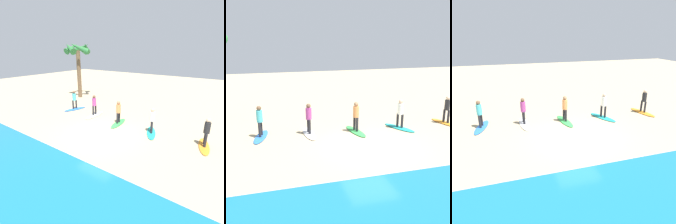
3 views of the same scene
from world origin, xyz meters
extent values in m
plane|color=tan|center=(0.00, 0.00, 0.00)|extent=(60.00, 60.00, 0.00)
ellipsoid|color=orange|center=(-5.80, -2.01, 0.04)|extent=(1.05, 2.17, 0.09)
cylinder|color=#232328|center=(-5.83, -1.86, 0.48)|extent=(0.14, 0.14, 0.78)
cylinder|color=#232328|center=(-5.76, -2.17, 0.48)|extent=(0.14, 0.14, 0.78)
cylinder|color=#262628|center=(-5.80, -2.01, 1.18)|extent=(0.32, 0.32, 0.62)
sphere|color=beige|center=(-5.80, -2.01, 1.61)|extent=(0.24, 0.24, 0.24)
ellipsoid|color=teal|center=(-2.62, -1.96, 0.04)|extent=(1.39, 2.14, 0.09)
cylinder|color=#232328|center=(-2.69, -1.81, 0.48)|extent=(0.14, 0.14, 0.78)
cylinder|color=#232328|center=(-2.55, -2.10, 0.48)|extent=(0.14, 0.14, 0.78)
cylinder|color=white|center=(-2.62, -1.96, 1.18)|extent=(0.32, 0.32, 0.62)
sphere|color=beige|center=(-2.62, -1.96, 1.61)|extent=(0.24, 0.24, 0.24)
ellipsoid|color=green|center=(0.04, -2.07, 0.04)|extent=(0.86, 2.16, 0.09)
cylinder|color=#232328|center=(0.02, -1.92, 0.48)|extent=(0.14, 0.14, 0.78)
cylinder|color=#232328|center=(0.06, -2.23, 0.48)|extent=(0.14, 0.14, 0.78)
cylinder|color=#E58C4C|center=(0.04, -2.07, 1.18)|extent=(0.32, 0.32, 0.62)
sphere|color=#9E704C|center=(0.04, -2.07, 1.61)|extent=(0.24, 0.24, 0.24)
ellipsoid|color=white|center=(2.62, -2.41, 0.04)|extent=(0.66, 2.12, 0.09)
cylinder|color=#232328|center=(2.61, -2.25, 0.48)|extent=(0.14, 0.14, 0.78)
cylinder|color=#232328|center=(2.63, -2.57, 0.48)|extent=(0.14, 0.14, 0.78)
cylinder|color=#B74293|center=(2.62, -2.41, 1.18)|extent=(0.32, 0.32, 0.62)
sphere|color=brown|center=(2.62, -2.41, 1.61)|extent=(0.24, 0.24, 0.24)
ellipsoid|color=blue|center=(5.16, -2.63, 0.04)|extent=(1.07, 2.17, 0.09)
cylinder|color=#232328|center=(5.20, -2.48, 0.48)|extent=(0.14, 0.14, 0.78)
cylinder|color=#232328|center=(5.12, -2.79, 0.48)|extent=(0.14, 0.14, 0.78)
cylinder|color=#4CC6D1|center=(5.16, -2.63, 1.18)|extent=(0.32, 0.32, 0.62)
sphere|color=brown|center=(5.16, -2.63, 1.61)|extent=(0.24, 0.24, 0.24)
cylinder|color=brown|center=(8.14, -6.32, 2.56)|extent=(0.44, 0.44, 5.11)
cone|color=#2D7538|center=(9.04, -6.32, 5.36)|extent=(0.70, 1.93, 1.40)
cone|color=#2D7538|center=(8.42, -5.46, 5.36)|extent=(2.05, 1.26, 1.40)
cone|color=#2D7538|center=(7.41, -5.79, 5.36)|extent=(1.70, 1.97, 1.40)
cone|color=#2D7538|center=(7.41, -6.85, 5.36)|extent=(1.70, 1.97, 1.40)
cone|color=#2D7538|center=(8.42, -7.17, 5.36)|extent=(2.05, 1.26, 1.40)
camera|label=1|loc=(-6.98, 8.53, 5.21)|focal=29.79mm
camera|label=2|loc=(5.01, 11.70, 5.18)|focal=44.18mm
camera|label=3|loc=(3.72, 10.02, 5.45)|focal=33.92mm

